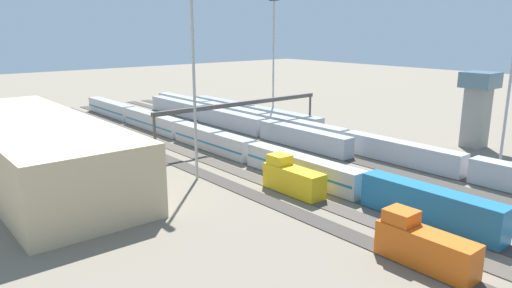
% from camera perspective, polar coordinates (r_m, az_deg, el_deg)
% --- Properties ---
extents(ground_plane, '(400.00, 400.00, 0.00)m').
position_cam_1_polar(ground_plane, '(94.37, -0.90, -0.25)').
color(ground_plane, '#756B5B').
extents(track_bed_0, '(140.00, 2.80, 0.12)m').
position_cam_1_polar(track_bed_0, '(105.91, 6.49, 1.26)').
color(track_bed_0, '#3D3833').
rests_on(track_bed_0, ground_plane).
extents(track_bed_1, '(140.00, 2.80, 0.12)m').
position_cam_1_polar(track_bed_1, '(102.43, 4.55, 0.87)').
color(track_bed_1, '#3D3833').
rests_on(track_bed_1, ground_plane).
extents(track_bed_2, '(140.00, 2.80, 0.12)m').
position_cam_1_polar(track_bed_2, '(99.09, 2.48, 0.46)').
color(track_bed_2, '#3D3833').
rests_on(track_bed_2, ground_plane).
extents(track_bed_3, '(140.00, 2.80, 0.12)m').
position_cam_1_polar(track_bed_3, '(95.89, 0.26, 0.01)').
color(track_bed_3, '#3D3833').
rests_on(track_bed_3, ground_plane).
extents(track_bed_4, '(140.00, 2.80, 0.12)m').
position_cam_1_polar(track_bed_4, '(92.85, -2.10, -0.46)').
color(track_bed_4, '#3D3833').
rests_on(track_bed_4, ground_plane).
extents(track_bed_5, '(140.00, 2.80, 0.12)m').
position_cam_1_polar(track_bed_5, '(89.99, -4.62, -0.96)').
color(track_bed_5, '#3D3833').
rests_on(track_bed_5, ground_plane).
extents(track_bed_6, '(140.00, 2.80, 0.12)m').
position_cam_1_polar(track_bed_6, '(87.32, -7.30, -1.49)').
color(track_bed_6, '#4C443D').
rests_on(track_bed_6, ground_plane).
extents(track_bed_7, '(140.00, 2.80, 0.12)m').
position_cam_1_polar(track_bed_7, '(84.85, -10.14, -2.05)').
color(track_bed_7, '#3D3833').
rests_on(track_bed_7, ground_plane).
extents(train_on_track_5, '(114.80, 3.06, 4.40)m').
position_cam_1_polar(train_on_track_5, '(92.78, -6.10, 0.73)').
color(train_on_track_5, '#1E6B9E').
rests_on(train_on_track_5, ground_plane).
extents(train_on_track_1, '(119.80, 3.00, 3.80)m').
position_cam_1_polar(train_on_track_1, '(100.28, 5.57, 1.71)').
color(train_on_track_1, '#B7BABF').
rests_on(train_on_track_1, ground_plane).
extents(train_on_track_2, '(71.40, 3.00, 3.80)m').
position_cam_1_polar(train_on_track_2, '(110.99, -3.16, 2.94)').
color(train_on_track_2, '#B7BABF').
rests_on(train_on_track_2, ground_plane).
extents(train_on_track_0, '(47.20, 3.00, 3.80)m').
position_cam_1_polar(train_on_track_0, '(120.29, -0.54, 3.81)').
color(train_on_track_0, '#A8AAB2').
rests_on(train_on_track_0, ground_plane).
extents(train_on_track_6, '(10.00, 3.00, 5.00)m').
position_cam_1_polar(train_on_track_6, '(67.46, 4.42, -4.18)').
color(train_on_track_6, gold).
rests_on(train_on_track_6, ground_plane).
extents(train_on_track_7, '(10.00, 3.00, 5.00)m').
position_cam_1_polar(train_on_track_7, '(50.12, 19.67, -11.57)').
color(train_on_track_7, '#D85914').
rests_on(train_on_track_7, ground_plane).
extents(light_mast_1, '(2.80, 0.70, 30.47)m').
position_cam_1_polar(light_mast_1, '(70.95, -7.64, 10.59)').
color(light_mast_1, '#9EA0A5').
rests_on(light_mast_1, ground_plane).
extents(light_mast_2, '(2.80, 0.70, 30.65)m').
position_cam_1_polar(light_mast_2, '(117.09, 2.15, 11.98)').
color(light_mast_2, '#9EA0A5').
rests_on(light_mast_2, ground_plane).
extents(signal_gantry, '(0.70, 40.00, 8.80)m').
position_cam_1_polar(signal_gantry, '(94.34, -1.69, 4.54)').
color(signal_gantry, '#4C4742').
rests_on(signal_gantry, ground_plane).
extents(maintenance_shed, '(53.70, 16.34, 9.57)m').
position_cam_1_polar(maintenance_shed, '(80.36, -25.36, -0.60)').
color(maintenance_shed, tan).
rests_on(maintenance_shed, ground_plane).
extents(control_tower, '(6.00, 6.00, 14.84)m').
position_cam_1_polar(control_tower, '(101.84, 25.31, 4.41)').
color(control_tower, gray).
rests_on(control_tower, ground_plane).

